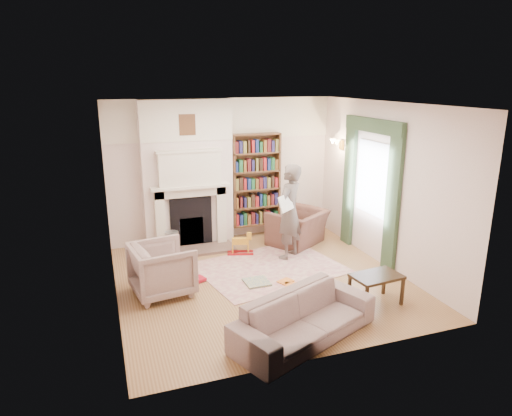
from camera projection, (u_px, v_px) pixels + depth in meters
name	position (u px, v px, depth m)	size (l,w,h in m)	color
floor	(261.00, 280.00, 7.42)	(4.50, 4.50, 0.00)	brown
ceiling	(262.00, 104.00, 6.65)	(4.50, 4.50, 0.00)	white
wall_back	(223.00, 170.00, 9.08)	(4.50, 4.50, 0.00)	white
wall_front	(331.00, 245.00, 4.99)	(4.50, 4.50, 0.00)	white
wall_left	(109.00, 210.00, 6.32)	(4.50, 4.50, 0.00)	white
wall_right	(386.00, 186.00, 7.75)	(4.50, 4.50, 0.00)	white
fireplace	(188.00, 175.00, 8.66)	(1.70, 0.58, 2.80)	white
bookcase	(256.00, 180.00, 9.23)	(1.00, 0.24, 1.85)	brown
window	(372.00, 178.00, 8.09)	(0.02, 0.90, 1.30)	silver
curtain_left	(393.00, 202.00, 7.52)	(0.07, 0.32, 2.40)	#2C422B
curtain_right	(349.00, 184.00, 8.79)	(0.07, 0.32, 2.40)	#2C422B
pelmet	(373.00, 125.00, 7.82)	(0.09, 1.70, 0.24)	#2C422B
wall_sconce	(333.00, 145.00, 8.90)	(0.20, 0.24, 0.24)	gold
rug	(270.00, 268.00, 7.88)	(2.33, 1.79, 0.01)	beige
armchair_reading	(298.00, 227.00, 8.96)	(1.04, 0.91, 0.68)	#492827
armchair_left	(162.00, 269.00, 6.85)	(0.85, 0.87, 0.80)	#BBAE9A
sofa	(304.00, 318.00, 5.68)	(1.96, 0.77, 0.57)	#A29285
man_reading	(289.00, 212.00, 8.13)	(0.63, 0.41, 1.73)	#5B4F49
newspaper	(286.00, 203.00, 7.83)	(0.40, 0.02, 0.28)	white
coffee_table	(376.00, 289.00, 6.58)	(0.70, 0.45, 0.45)	#352512
paraffin_heater	(172.00, 247.00, 8.11)	(0.24, 0.24, 0.55)	#A5A8AD
rocking_horse	(240.00, 244.00, 8.44)	(0.48, 0.19, 0.42)	orange
board_game	(257.00, 282.00, 7.27)	(0.38, 0.38, 0.03)	#EDCE53
game_box_lid	(196.00, 280.00, 7.33)	(0.29, 0.19, 0.05)	#B31425
comic_annuals	(289.00, 283.00, 7.26)	(0.34, 0.41, 0.02)	red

